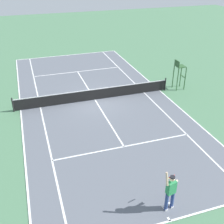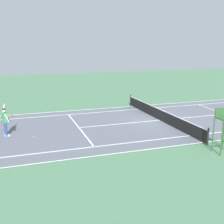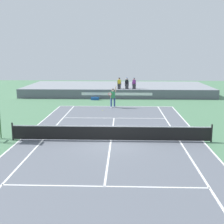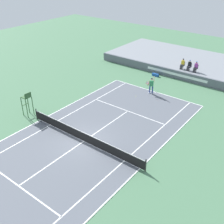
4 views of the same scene
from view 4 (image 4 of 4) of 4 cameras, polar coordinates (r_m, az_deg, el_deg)
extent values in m
plane|color=#4C7A56|center=(23.06, -5.86, -6.08)|extent=(80.00, 80.00, 0.00)
cube|color=slate|center=(23.06, -5.86, -6.06)|extent=(10.98, 23.78, 0.02)
cube|color=white|center=(31.45, 9.01, 4.11)|extent=(10.98, 0.10, 0.01)
cube|color=white|center=(26.57, -14.59, -1.64)|extent=(0.10, 23.78, 0.01)
cube|color=white|center=(20.41, 5.77, -11.55)|extent=(0.10, 23.78, 0.01)
cube|color=white|center=(25.62, -12.63, -2.63)|extent=(0.10, 23.78, 0.01)
cube|color=white|center=(20.97, 2.54, -10.07)|extent=(0.10, 23.78, 0.01)
cube|color=white|center=(27.25, 3.29, 0.20)|extent=(8.22, 0.10, 0.01)
cube|color=white|center=(20.05, -18.75, -14.27)|extent=(8.22, 0.10, 0.01)
cube|color=white|center=(23.05, -5.86, -6.03)|extent=(0.10, 12.80, 0.01)
cube|color=white|center=(31.37, 8.92, 4.05)|extent=(0.10, 0.20, 0.01)
cylinder|color=black|center=(26.64, -15.34, -0.38)|extent=(0.10, 0.10, 1.07)
cylinder|color=black|center=(19.91, 6.95, -10.94)|extent=(0.10, 0.10, 1.07)
cube|color=black|center=(22.79, -5.92, -5.10)|extent=(11.78, 0.02, 0.84)
cube|color=white|center=(22.55, -5.97, -4.23)|extent=(11.78, 0.03, 0.06)
cube|color=#565B66|center=(35.40, 13.12, 7.58)|extent=(22.98, 0.24, 1.06)
cube|color=silver|center=(35.27, 13.04, 7.60)|extent=(8.04, 0.01, 0.32)
cube|color=gray|center=(39.85, 16.39, 9.65)|extent=(22.98, 10.00, 1.06)
cube|color=#474C56|center=(35.79, 14.33, 9.29)|extent=(0.44, 0.44, 0.06)
cube|color=#474C56|center=(35.88, 14.52, 9.74)|extent=(0.44, 0.06, 0.44)
cylinder|color=#4C4C51|center=(35.67, 14.44, 8.83)|extent=(0.04, 0.04, 0.38)
cylinder|color=#4C4C51|center=(35.80, 13.93, 8.97)|extent=(0.04, 0.04, 0.38)
cube|color=#2D2D33|center=(35.67, 14.28, 9.37)|extent=(0.34, 0.44, 0.16)
cube|color=#2D2D33|center=(35.59, 14.09, 8.88)|extent=(0.30, 0.14, 0.44)
cube|color=yellow|center=(35.72, 14.45, 9.87)|extent=(0.36, 0.22, 0.52)
sphere|color=#A37556|center=(35.60, 14.52, 10.43)|extent=(0.20, 0.20, 0.20)
cylinder|color=black|center=(35.57, 14.54, 10.56)|extent=(0.19, 0.19, 0.05)
cube|color=#474C56|center=(35.48, 15.63, 8.93)|extent=(0.44, 0.44, 0.06)
cube|color=#474C56|center=(35.57, 15.82, 9.39)|extent=(0.44, 0.06, 0.44)
cylinder|color=#4C4C51|center=(35.36, 15.74, 8.47)|extent=(0.04, 0.04, 0.38)
cylinder|color=#4C4C51|center=(35.48, 15.22, 8.61)|extent=(0.04, 0.04, 0.38)
cube|color=#2D2D33|center=(35.36, 15.58, 9.01)|extent=(0.34, 0.44, 0.16)
cube|color=#2D2D33|center=(35.28, 15.39, 8.52)|extent=(0.30, 0.14, 0.44)
cube|color=black|center=(35.41, 15.75, 9.52)|extent=(0.36, 0.22, 0.52)
sphere|color=beige|center=(35.29, 15.83, 10.08)|extent=(0.20, 0.20, 0.20)
cylinder|color=#2D4CA8|center=(35.26, 15.85, 10.22)|extent=(0.19, 0.19, 0.05)
cube|color=#474C56|center=(35.20, 16.88, 8.59)|extent=(0.44, 0.44, 0.06)
cube|color=#474C56|center=(35.30, 17.07, 9.05)|extent=(0.44, 0.06, 0.44)
cylinder|color=#4C4C51|center=(35.09, 17.00, 8.11)|extent=(0.04, 0.04, 0.38)
cylinder|color=#4C4C51|center=(35.20, 16.47, 8.26)|extent=(0.04, 0.04, 0.38)
cube|color=#2D2D33|center=(35.09, 16.84, 8.66)|extent=(0.34, 0.44, 0.16)
cube|color=#2D2D33|center=(35.00, 16.65, 8.17)|extent=(0.30, 0.14, 0.44)
cube|color=purple|center=(35.13, 17.01, 9.17)|extent=(0.36, 0.22, 0.52)
sphere|color=#A37556|center=(35.01, 17.10, 9.74)|extent=(0.20, 0.20, 0.20)
cylinder|color=#2D4CA8|center=(34.98, 17.12, 9.88)|extent=(0.19, 0.19, 0.05)
cylinder|color=navy|center=(30.83, 8.34, 4.52)|extent=(0.15, 0.15, 0.92)
cylinder|color=navy|center=(30.91, 7.78, 4.64)|extent=(0.15, 0.15, 0.92)
cube|color=white|center=(30.95, 8.25, 3.80)|extent=(0.17, 0.30, 0.10)
cube|color=white|center=(31.04, 7.70, 3.92)|extent=(0.17, 0.30, 0.10)
cube|color=#2D8C51|center=(30.56, 8.16, 5.87)|extent=(0.44, 0.31, 0.60)
sphere|color=beige|center=(30.37, 8.23, 6.68)|extent=(0.22, 0.22, 0.22)
cylinder|color=black|center=(30.34, 8.24, 6.84)|extent=(0.21, 0.21, 0.06)
cylinder|color=beige|center=(30.24, 8.69, 6.73)|extent=(0.13, 0.23, 0.61)
cylinder|color=beige|center=(30.54, 7.64, 5.93)|extent=(0.15, 0.34, 0.56)
cylinder|color=black|center=(30.49, 7.48, 5.64)|extent=(0.07, 0.19, 0.25)
torus|color=red|center=(30.25, 7.34, 5.99)|extent=(0.34, 0.25, 0.26)
cylinder|color=silver|center=(30.25, 7.34, 5.99)|extent=(0.30, 0.21, 0.22)
sphere|color=#D1E533|center=(30.15, 4.98, 3.24)|extent=(0.07, 0.07, 0.07)
cylinder|color=#2D562D|center=(27.44, -18.07, 1.09)|extent=(0.07, 0.07, 1.90)
cylinder|color=#2D562D|center=(27.77, -16.93, 1.64)|extent=(0.07, 0.07, 1.90)
cylinder|color=#2D562D|center=(26.91, -17.19, 0.66)|extent=(0.07, 0.07, 1.90)
cylinder|color=#2D562D|center=(27.26, -16.04, 1.23)|extent=(0.07, 0.07, 1.90)
cube|color=#2D562D|center=(26.91, -17.36, 2.99)|extent=(0.70, 0.70, 0.06)
cube|color=#2D562D|center=(26.53, -16.99, 3.31)|extent=(0.06, 0.70, 0.48)
cube|color=#2D562D|center=(27.53, -17.48, 1.52)|extent=(0.10, 0.70, 0.04)
cube|color=#194799|center=(35.76, 8.95, 7.59)|extent=(0.84, 0.32, 0.32)
cylinder|color=#194799|center=(35.95, 8.37, 7.76)|extent=(0.06, 0.32, 0.32)
cylinder|color=#194799|center=(35.58, 9.54, 7.42)|extent=(0.06, 0.32, 0.32)
camera|label=1|loc=(33.35, 24.32, 20.66)|focal=45.00mm
camera|label=2|loc=(40.79, -16.66, 17.74)|focal=45.52mm
camera|label=3|loc=(15.59, -58.61, -19.05)|focal=49.24mm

